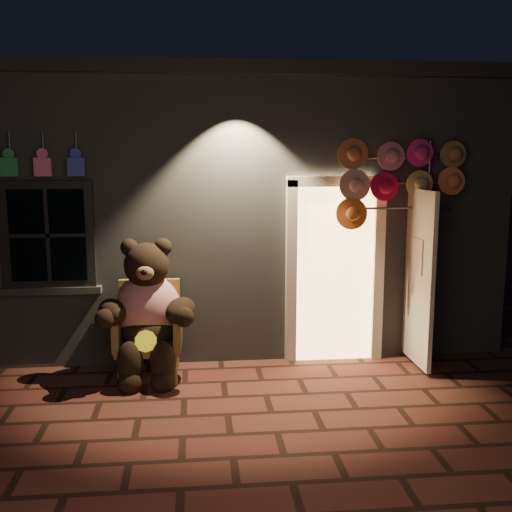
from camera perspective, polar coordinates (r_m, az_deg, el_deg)
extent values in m
plane|color=#522A1F|center=(5.87, -2.71, -14.84)|extent=(60.00, 60.00, 0.00)
cube|color=slate|center=(9.37, -4.15, 4.81)|extent=(7.00, 5.00, 3.30)
cube|color=black|center=(9.39, -4.28, 15.39)|extent=(7.30, 5.30, 0.16)
cube|color=black|center=(7.04, -19.13, 1.91)|extent=(1.00, 0.10, 1.20)
cube|color=black|center=(7.01, -19.19, 1.88)|extent=(0.82, 0.06, 1.02)
cube|color=slate|center=(7.15, -18.86, -3.10)|extent=(1.10, 0.14, 0.08)
cube|color=#EAB269|center=(7.14, 7.44, -1.60)|extent=(0.92, 0.10, 2.10)
cube|color=beige|center=(7.00, 3.36, -1.76)|extent=(0.12, 0.12, 2.20)
cube|color=beige|center=(7.24, 11.52, -1.56)|extent=(0.12, 0.12, 2.20)
cube|color=beige|center=(6.98, 7.70, 7.07)|extent=(1.16, 0.12, 0.12)
cube|color=beige|center=(7.05, 15.29, -2.01)|extent=(0.05, 0.80, 2.00)
cube|color=#258A4B|center=(7.00, -22.43, 7.84)|extent=(0.18, 0.07, 0.20)
cylinder|color=#59595E|center=(7.06, -22.43, 9.88)|extent=(0.02, 0.02, 0.25)
cube|color=#E75F8E|center=(6.91, -19.63, 7.99)|extent=(0.18, 0.07, 0.20)
cylinder|color=#59595E|center=(6.97, -19.63, 10.06)|extent=(0.02, 0.02, 0.25)
cube|color=#313DAB|center=(6.84, -16.75, 8.13)|extent=(0.18, 0.07, 0.20)
cylinder|color=#59595E|center=(6.90, -16.76, 10.22)|extent=(0.02, 0.02, 0.25)
cube|color=olive|center=(6.77, -10.16, -8.35)|extent=(0.69, 0.64, 0.10)
cube|color=olive|center=(6.95, -10.04, -4.94)|extent=(0.68, 0.08, 0.68)
cube|color=olive|center=(6.73, -12.97, -6.82)|extent=(0.08, 0.58, 0.39)
cube|color=olive|center=(6.67, -7.46, -6.79)|extent=(0.08, 0.58, 0.39)
cylinder|color=olive|center=(6.61, -12.87, -10.76)|extent=(0.05, 0.05, 0.31)
cylinder|color=olive|center=(6.56, -7.72, -10.77)|extent=(0.05, 0.05, 0.31)
cylinder|color=olive|center=(7.12, -12.30, -9.24)|extent=(0.05, 0.05, 0.31)
cylinder|color=olive|center=(7.07, -7.54, -9.23)|extent=(0.05, 0.05, 0.31)
ellipsoid|color=red|center=(6.71, -10.21, -4.96)|extent=(0.73, 0.58, 0.76)
ellipsoid|color=black|center=(6.69, -10.22, -6.99)|extent=(0.60, 0.51, 0.36)
sphere|color=black|center=(6.55, -10.38, -0.86)|extent=(0.49, 0.49, 0.49)
sphere|color=black|center=(6.57, -11.97, 0.81)|extent=(0.19, 0.19, 0.19)
sphere|color=black|center=(6.54, -8.84, 0.86)|extent=(0.19, 0.19, 0.19)
ellipsoid|color=brown|center=(6.34, -10.55, -1.60)|extent=(0.19, 0.14, 0.15)
ellipsoid|color=black|center=(6.52, -13.56, -5.22)|extent=(0.42, 0.56, 0.28)
ellipsoid|color=black|center=(6.45, -7.20, -5.17)|extent=(0.43, 0.56, 0.28)
ellipsoid|color=black|center=(6.48, -11.91, -9.95)|extent=(0.28, 0.28, 0.47)
ellipsoid|color=black|center=(6.45, -8.87, -9.95)|extent=(0.28, 0.28, 0.47)
sphere|color=black|center=(6.49, -11.91, -11.72)|extent=(0.25, 0.25, 0.25)
sphere|color=black|center=(6.46, -8.86, -11.73)|extent=(0.25, 0.25, 0.25)
cylinder|color=yellow|center=(6.39, -10.46, -7.98)|extent=(0.23, 0.10, 0.22)
cylinder|color=#59595E|center=(7.33, 15.84, 0.34)|extent=(0.04, 0.04, 2.59)
cylinder|color=#59595E|center=(7.12, 14.13, 9.07)|extent=(1.15, 0.03, 0.03)
cylinder|color=#59595E|center=(7.12, 14.03, 6.76)|extent=(1.15, 0.03, 0.03)
cylinder|color=#59595E|center=(7.14, 13.94, 4.46)|extent=(1.15, 0.03, 0.03)
cylinder|color=#9F5633|center=(6.87, 9.27, 9.63)|extent=(0.33, 0.11, 0.33)
cylinder|color=#CA6777|center=(6.95, 12.44, 9.53)|extent=(0.33, 0.11, 0.33)
cylinder|color=#BF266B|center=(7.05, 15.52, 9.40)|extent=(0.33, 0.11, 0.33)
cylinder|color=olive|center=(7.25, 18.20, 9.27)|extent=(0.33, 0.11, 0.33)
cylinder|color=tan|center=(6.85, 9.26, 6.82)|extent=(0.33, 0.11, 0.33)
cylinder|color=red|center=(6.93, 12.41, 6.75)|extent=(0.33, 0.11, 0.33)
cylinder|color=tan|center=(7.11, 15.22, 6.71)|extent=(0.33, 0.11, 0.33)
cylinder|color=#F37743|center=(7.23, 18.16, 6.61)|extent=(0.33, 0.11, 0.33)
cylinder|color=#D06222|center=(6.84, 9.25, 4.00)|extent=(0.33, 0.11, 0.33)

